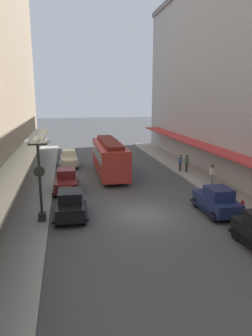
{
  "coord_description": "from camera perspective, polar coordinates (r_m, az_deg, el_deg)",
  "views": [
    {
      "loc": [
        -4.76,
        -18.03,
        7.49
      ],
      "look_at": [
        0.0,
        6.0,
        1.8
      ],
      "focal_mm": 32.52,
      "sensor_mm": 36.0,
      "label": 1
    }
  ],
  "objects": [
    {
      "name": "ground_plane",
      "position": [
        20.09,
        3.37,
        -8.83
      ],
      "size": [
        200.0,
        200.0,
        0.0
      ],
      "primitive_type": "plane",
      "color": "#424244"
    },
    {
      "name": "pedestrian_2",
      "position": [
        31.35,
        10.15,
        0.95
      ],
      "size": [
        0.36,
        0.28,
        1.67
      ],
      "color": "#2D2D33",
      "rests_on": "sidewalk_right"
    },
    {
      "name": "lamp_post_with_clock",
      "position": [
        18.66,
        -15.9,
        -1.4
      ],
      "size": [
        1.42,
        0.44,
        5.16
      ],
      "color": "black",
      "rests_on": "sidewalk_left"
    },
    {
      "name": "sidewalk_right",
      "position": [
        23.03,
        21.88,
        -6.69
      ],
      "size": [
        3.0,
        60.0,
        0.15
      ],
      "primitive_type": "cube",
      "color": "#99968E",
      "rests_on": "ground"
    },
    {
      "name": "sidewalk_left",
      "position": [
        19.68,
        -18.61,
        -9.78
      ],
      "size": [
        3.0,
        60.0,
        0.15
      ],
      "primitive_type": "cube",
      "color": "#99968E",
      "rests_on": "ground"
    },
    {
      "name": "fire_hydrant",
      "position": [
        21.41,
        20.96,
        -6.7
      ],
      "size": [
        0.24,
        0.24,
        0.82
      ],
      "color": "#B21E19",
      "rests_on": "sidewalk_right"
    },
    {
      "name": "pedestrian_0",
      "position": [
        27.27,
        15.82,
        -1.17
      ],
      "size": [
        0.36,
        0.28,
        1.67
      ],
      "color": "slate",
      "rests_on": "sidewalk_right"
    },
    {
      "name": "parked_car_0",
      "position": [
        25.1,
        -11.05,
        -2.29
      ],
      "size": [
        2.3,
        4.32,
        1.84
      ],
      "color": "#591919",
      "rests_on": "ground"
    },
    {
      "name": "parked_car_1",
      "position": [
        19.72,
        -10.39,
        -6.53
      ],
      "size": [
        2.24,
        4.29,
        1.84
      ],
      "color": "black",
      "rests_on": "ground"
    },
    {
      "name": "parked_car_2",
      "position": [
        20.88,
        16.64,
        -5.76
      ],
      "size": [
        2.15,
        4.26,
        1.84
      ],
      "color": "#19234C",
      "rests_on": "ground"
    },
    {
      "name": "parked_car_4",
      "position": [
        34.33,
        -10.66,
        1.86
      ],
      "size": [
        2.16,
        4.27,
        1.84
      ],
      "color": "beige",
      "rests_on": "ground"
    },
    {
      "name": "pedestrian_1",
      "position": [
        31.16,
        11.28,
        0.82
      ],
      "size": [
        0.36,
        0.28,
        1.67
      ],
      "color": "#2D2D33",
      "rests_on": "sidewalk_right"
    },
    {
      "name": "streetcar",
      "position": [
        29.82,
        -3.12,
        2.26
      ],
      "size": [
        2.59,
        9.62,
        3.46
      ],
      "color": "#A52D23",
      "rests_on": "ground"
    }
  ]
}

